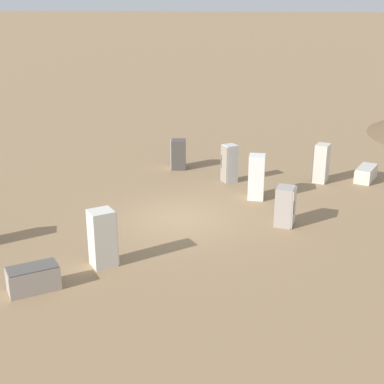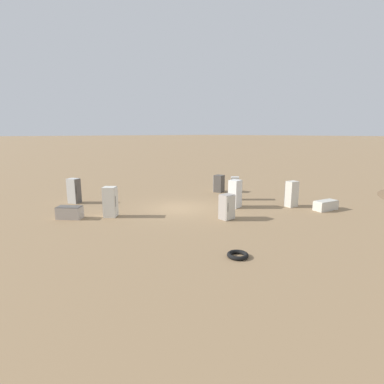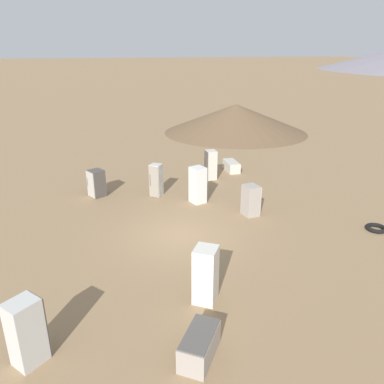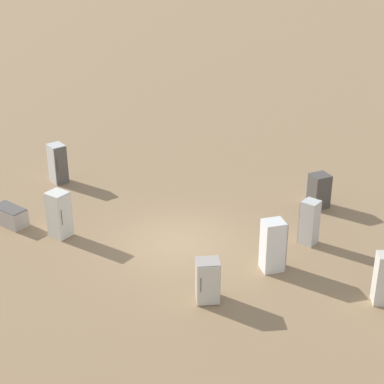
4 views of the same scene
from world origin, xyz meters
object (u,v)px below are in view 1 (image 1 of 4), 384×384
(discarded_fridge_3, at_px, (285,206))
(discarded_fridge_0, at_px, (366,174))
(discarded_fridge_6, at_px, (321,163))
(discarded_fridge_5, at_px, (229,164))
(discarded_fridge_4, at_px, (33,278))
(discarded_fridge_1, at_px, (178,154))
(discarded_fridge_2, at_px, (103,238))
(discarded_fridge_7, at_px, (256,177))

(discarded_fridge_3, bearing_deg, discarded_fridge_0, 158.23)
(discarded_fridge_3, relative_size, discarded_fridge_6, 0.83)
(discarded_fridge_5, xyz_separation_m, discarded_fridge_6, (-3.95, -1.23, 0.01))
(discarded_fridge_4, bearing_deg, discarded_fridge_5, 120.34)
(discarded_fridge_1, height_order, discarded_fridge_3, discarded_fridge_3)
(discarded_fridge_2, xyz_separation_m, discarded_fridge_5, (-1.87, -9.09, -0.04))
(discarded_fridge_3, height_order, discarded_fridge_7, discarded_fridge_7)
(discarded_fridge_7, bearing_deg, discarded_fridge_6, 43.84)
(discarded_fridge_3, height_order, discarded_fridge_6, discarded_fridge_6)
(discarded_fridge_4, distance_m, discarded_fridge_5, 11.51)
(discarded_fridge_2, distance_m, discarded_fridge_6, 11.85)
(discarded_fridge_7, bearing_deg, discarded_fridge_4, -124.10)
(discarded_fridge_4, height_order, discarded_fridge_7, discarded_fridge_7)
(discarded_fridge_6, bearing_deg, discarded_fridge_5, 118.43)
(discarded_fridge_0, relative_size, discarded_fridge_4, 1.16)
(discarded_fridge_0, height_order, discarded_fridge_2, discarded_fridge_2)
(discarded_fridge_6, bearing_deg, discarded_fridge_3, -178.02)
(discarded_fridge_0, distance_m, discarded_fridge_2, 13.64)
(discarded_fridge_1, relative_size, discarded_fridge_5, 0.83)
(discarded_fridge_4, xyz_separation_m, discarded_fridge_7, (-4.64, -9.29, 0.56))
(discarded_fridge_1, distance_m, discarded_fridge_7, 5.39)
(discarded_fridge_3, xyz_separation_m, discarded_fridge_5, (3.07, -4.29, 0.14))
(discarded_fridge_5, bearing_deg, discarded_fridge_6, -116.13)
(discarded_fridge_4, relative_size, discarded_fridge_6, 0.86)
(discarded_fridge_1, bearing_deg, discarded_fridge_6, -107.46)
(discarded_fridge_0, height_order, discarded_fridge_5, discarded_fridge_5)
(discarded_fridge_6, height_order, discarded_fridge_7, discarded_fridge_7)
(discarded_fridge_4, bearing_deg, discarded_fridge_6, 106.15)
(discarded_fridge_7, bearing_deg, discarded_fridge_3, -66.42)
(discarded_fridge_2, distance_m, discarded_fridge_3, 6.89)
(discarded_fridge_0, bearing_deg, discarded_fridge_2, 68.45)
(discarded_fridge_4, bearing_deg, discarded_fridge_2, 104.27)
(discarded_fridge_2, relative_size, discarded_fridge_4, 1.21)
(discarded_fridge_2, height_order, discarded_fridge_3, discarded_fridge_2)
(discarded_fridge_1, relative_size, discarded_fridge_4, 0.96)
(discarded_fridge_2, height_order, discarded_fridge_5, discarded_fridge_2)
(discarded_fridge_2, distance_m, discarded_fridge_4, 2.39)
(discarded_fridge_2, height_order, discarded_fridge_4, discarded_fridge_2)
(discarded_fridge_0, xyz_separation_m, discarded_fridge_4, (9.04, 13.14, 0.05))
(discarded_fridge_4, bearing_deg, discarded_fridge_1, 134.86)
(discarded_fridge_7, bearing_deg, discarded_fridge_0, 33.63)
(discarded_fridge_0, relative_size, discarded_fridge_1, 1.22)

